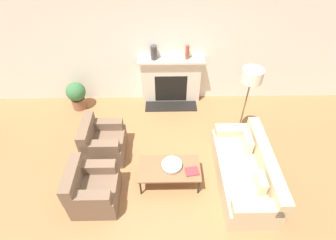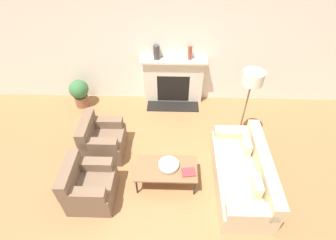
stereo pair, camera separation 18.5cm
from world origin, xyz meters
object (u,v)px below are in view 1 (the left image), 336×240
object	(u,v)px
armchair_far	(103,143)
floor_lamp	(251,82)
couch	(246,172)
book	(192,171)
coffee_table	(169,169)
armchair_near	(92,189)
potted_plant	(77,94)
bowl	(172,165)
mantel_vase_left	(154,53)
mantel_vase_center_left	(187,52)
fireplace	(171,81)

from	to	relation	value
armchair_far	floor_lamp	bearing A→B (deg)	-81.30
couch	book	distance (m)	0.96
coffee_table	couch	bearing A→B (deg)	-1.37
armchair_near	potted_plant	distance (m)	2.66
bowl	potted_plant	world-z (taller)	potted_plant
mantel_vase_left	mantel_vase_center_left	distance (m)	0.73
couch	mantel_vase_left	size ratio (longest dim) A/B	5.81
book	potted_plant	world-z (taller)	potted_plant
book	floor_lamp	size ratio (longest dim) A/B	0.15
coffee_table	mantel_vase_center_left	bearing A→B (deg)	79.69
armchair_near	fireplace	bearing A→B (deg)	-26.18
couch	coffee_table	bearing A→B (deg)	-91.37
armchair_far	fireplace	bearing A→B (deg)	-38.12
coffee_table	bowl	distance (m)	0.09
fireplace	coffee_table	distance (m)	2.43
armchair_far	book	bearing A→B (deg)	-114.82
fireplace	floor_lamp	world-z (taller)	floor_lamp
potted_plant	armchair_near	bearing A→B (deg)	-71.52
couch	armchair_far	distance (m)	2.72
mantel_vase_left	armchair_far	bearing A→B (deg)	-119.36
book	armchair_near	bearing A→B (deg)	-178.89
mantel_vase_left	floor_lamp	bearing A→B (deg)	-37.07
fireplace	coffee_table	xyz separation A→B (m)	(-0.09, -2.42, -0.19)
coffee_table	armchair_near	bearing A→B (deg)	-164.31
bowl	potted_plant	xyz separation A→B (m)	(-2.16, 2.12, -0.04)
potted_plant	mantel_vase_left	bearing A→B (deg)	8.66
coffee_table	mantel_vase_center_left	world-z (taller)	mantel_vase_center_left
armchair_near	bowl	distance (m)	1.38
coffee_table	mantel_vase_center_left	distance (m)	2.65
mantel_vase_center_left	coffee_table	bearing A→B (deg)	-100.31
bowl	floor_lamp	xyz separation A→B (m)	(1.44, 1.07, 0.98)
mantel_vase_left	book	bearing A→B (deg)	-75.06
mantel_vase_center_left	potted_plant	world-z (taller)	mantel_vase_center_left
fireplace	couch	distance (m)	2.77
coffee_table	bowl	bearing A→B (deg)	38.55
bowl	mantel_vase_center_left	size ratio (longest dim) A/B	1.11
armchair_near	armchair_far	world-z (taller)	same
bowl	mantel_vase_center_left	xyz separation A→B (m)	(0.40, 2.40, 0.86)
book	mantel_vase_center_left	xyz separation A→B (m)	(0.06, 2.53, 0.89)
armchair_near	coffee_table	distance (m)	1.33
armchair_far	mantel_vase_left	bearing A→B (deg)	-29.36
coffee_table	book	size ratio (longest dim) A/B	4.33
armchair_near	floor_lamp	world-z (taller)	floor_lamp
coffee_table	book	world-z (taller)	book
coffee_table	potted_plant	bearing A→B (deg)	134.45
coffee_table	mantel_vase_center_left	xyz separation A→B (m)	(0.44, 2.44, 0.93)
fireplace	armchair_near	xyz separation A→B (m)	(-1.37, -2.78, -0.23)
armchair_far	book	xyz separation A→B (m)	(1.66, -0.77, 0.08)
couch	potted_plant	size ratio (longest dim) A/B	2.68
floor_lamp	potted_plant	world-z (taller)	floor_lamp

